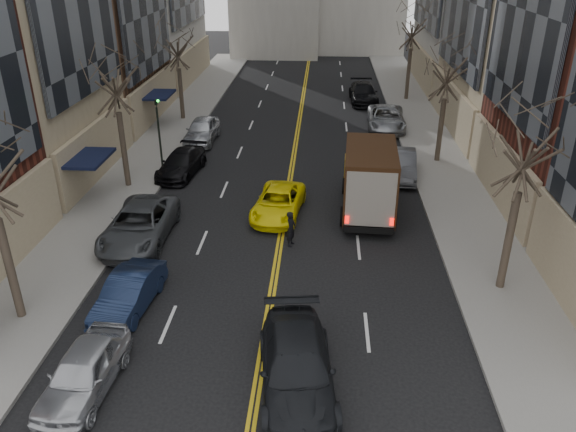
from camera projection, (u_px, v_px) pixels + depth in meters
name	position (u px, v px, depth m)	size (l,w,h in m)	color
sidewalk_left	(159.00, 145.00, 37.14)	(4.00, 66.00, 0.15)	slate
sidewalk_right	(434.00, 150.00, 36.11)	(4.00, 66.00, 0.15)	slate
tree_lf_mid	(112.00, 66.00, 27.98)	(3.20, 3.20, 8.91)	#382D23
tree_lf_far	(176.00, 38.00, 39.89)	(3.20, 3.20, 8.12)	#382D23
tree_rt_near	(530.00, 129.00, 18.98)	(3.20, 3.20, 8.71)	#382D23
tree_rt_mid	(449.00, 60.00, 31.65)	(3.20, 3.20, 8.32)	#382D23
tree_rt_far	(414.00, 17.00, 44.84)	(3.20, 3.20, 9.11)	#382D23
traffic_signal	(159.00, 127.00, 31.36)	(0.29, 0.26, 4.70)	black
ups_truck	(369.00, 179.00, 27.35)	(2.86, 6.46, 3.47)	black
observer_sedan	(297.00, 367.00, 16.67)	(2.82, 5.62, 1.56)	black
taxi	(278.00, 203.00, 27.49)	(2.16, 4.69, 1.30)	#FFEB0A
pedestrian	(291.00, 229.00, 24.65)	(0.59, 0.39, 1.63)	black
parked_lf_a	(84.00, 372.00, 16.60)	(1.67, 4.15, 1.41)	#B3B6BC
parked_lf_b	(129.00, 293.00, 20.37)	(1.43, 4.10, 1.35)	#101A34
parked_lf_c	(139.00, 225.00, 25.07)	(2.60, 5.65, 1.57)	#43464A
parked_lf_d	(181.00, 163.00, 32.31)	(1.89, 4.65, 1.35)	black
parked_lf_e	(202.00, 130.00, 37.59)	(1.87, 4.65, 1.58)	#B8BBC0
parked_rt_a	(401.00, 165.00, 31.92)	(1.59, 4.55, 1.50)	#4A4C51
parked_rt_b	(386.00, 118.00, 40.17)	(2.59, 5.61, 1.56)	#919498
parked_rt_c	(363.00, 93.00, 46.81)	(2.18, 5.37, 1.56)	black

